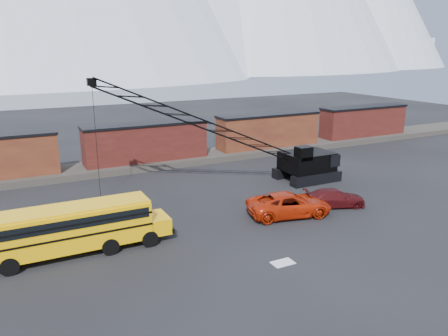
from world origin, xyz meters
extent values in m
plane|color=black|center=(0.00, 0.00, 0.00)|extent=(160.00, 160.00, 0.00)
cube|color=white|center=(0.00, 340.00, 12.00)|extent=(800.00, 80.00, 24.00)
cube|color=#463F39|center=(0.00, 22.00, 0.35)|extent=(120.00, 5.00, 0.70)
cube|color=black|center=(-11.80, 22.00, 1.00)|extent=(2.20, 2.40, 0.60)
cube|color=#531A17|center=(0.00, 22.00, 2.70)|extent=(13.50, 2.90, 4.00)
cube|color=black|center=(0.00, 22.00, 4.75)|extent=(13.70, 3.10, 0.25)
cube|color=black|center=(-4.20, 22.00, 1.00)|extent=(2.20, 2.40, 0.60)
cube|color=black|center=(4.20, 22.00, 1.00)|extent=(2.20, 2.40, 0.60)
cube|color=#481914|center=(16.00, 22.00, 2.70)|extent=(13.50, 2.90, 4.00)
cube|color=black|center=(16.00, 22.00, 4.75)|extent=(13.70, 3.10, 0.25)
cube|color=black|center=(11.80, 22.00, 1.00)|extent=(2.20, 2.40, 0.60)
cube|color=black|center=(20.20, 22.00, 1.00)|extent=(2.20, 2.40, 0.60)
cube|color=#531A17|center=(32.00, 22.00, 2.70)|extent=(13.50, 2.90, 4.00)
cube|color=black|center=(32.00, 22.00, 4.75)|extent=(13.70, 3.10, 0.25)
cube|color=black|center=(27.80, 22.00, 1.00)|extent=(2.20, 2.40, 0.60)
cube|color=black|center=(36.20, 22.00, 1.00)|extent=(2.20, 2.40, 0.60)
cube|color=silver|center=(0.50, -4.00, 0.01)|extent=(1.40, 0.90, 0.02)
cube|color=#F0AC05|center=(-10.84, 3.08, 1.80)|extent=(10.00, 2.50, 2.50)
cube|color=#F0AC05|center=(-5.24, 3.08, 1.10)|extent=(1.60, 2.30, 1.10)
cube|color=#F0AC05|center=(-10.84, 3.08, 3.10)|extent=(10.00, 2.30, 0.18)
cube|color=black|center=(-10.84, 1.82, 2.50)|extent=(9.60, 0.05, 0.65)
cube|color=black|center=(-10.84, 4.34, 2.50)|extent=(9.60, 0.05, 0.65)
cube|color=black|center=(-4.39, 3.08, 0.80)|extent=(0.15, 2.45, 0.35)
cylinder|color=black|center=(-14.44, 1.93, 0.55)|extent=(1.10, 0.35, 1.10)
cylinder|color=black|center=(-14.44, 4.23, 0.55)|extent=(1.10, 0.35, 1.10)
cylinder|color=black|center=(-8.64, 1.93, 0.55)|extent=(1.10, 0.35, 1.10)
cylinder|color=black|center=(-8.64, 4.23, 0.55)|extent=(1.10, 0.35, 1.10)
cylinder|color=black|center=(-6.04, 1.93, 0.55)|extent=(1.10, 0.35, 1.10)
cylinder|color=black|center=(-6.04, 4.23, 0.55)|extent=(1.10, 0.35, 1.10)
imported|color=#B32308|center=(5.45, 2.38, 0.92)|extent=(7.12, 4.39, 1.84)
imported|color=#410B0E|center=(10.01, 2.36, 0.73)|extent=(5.43, 3.64, 1.46)
cube|color=black|center=(12.72, 8.13, 0.50)|extent=(5.50, 1.00, 1.00)
cube|color=black|center=(12.72, 11.33, 0.50)|extent=(5.50, 1.00, 1.00)
cube|color=black|center=(12.72, 9.73, 1.90)|extent=(4.80, 3.60, 1.80)
cube|color=black|center=(14.72, 9.73, 2.10)|extent=(1.20, 3.80, 1.20)
cube|color=black|center=(11.32, 8.53, 3.10)|extent=(1.40, 1.20, 1.30)
cube|color=black|center=(11.32, 7.98, 3.10)|extent=(1.20, 0.06, 0.90)
cube|color=black|center=(-7.20, 11.79, 10.18)|extent=(0.70, 0.50, 0.60)
cylinder|color=black|center=(-7.20, 11.79, 5.09)|extent=(0.04, 0.04, 9.88)
cube|color=black|center=(-7.20, 11.79, 0.35)|extent=(0.25, 0.25, 0.50)
camera|label=1|loc=(-13.73, -23.98, 12.67)|focal=35.00mm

